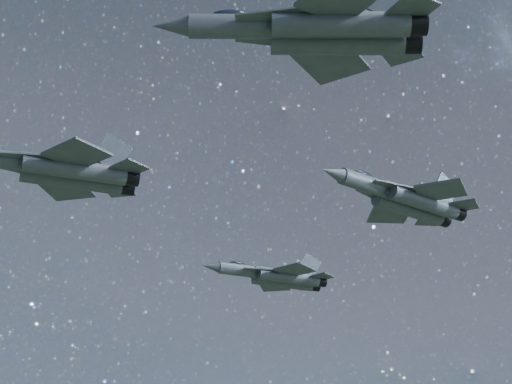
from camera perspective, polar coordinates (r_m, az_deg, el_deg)
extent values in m
cylinder|color=#394148|center=(71.77, -16.44, 2.10)|extent=(7.50, 2.53, 1.55)
cube|color=#394148|center=(71.96, -12.35, 1.51)|extent=(8.28, 2.58, 1.29)
cylinder|color=#394148|center=(70.91, -11.97, 1.48)|extent=(8.49, 2.67, 1.55)
cylinder|color=#394148|center=(72.70, -12.18, 0.82)|extent=(8.49, 2.67, 1.55)
cylinder|color=black|center=(71.44, -8.34, 0.98)|extent=(1.47, 1.59, 1.43)
cylinder|color=black|center=(73.22, -8.64, 0.34)|extent=(1.47, 1.59, 1.43)
cube|color=#394148|center=(70.54, -14.94, 2.28)|extent=(5.23, 1.38, 0.12)
cube|color=#394148|center=(72.97, -15.12, 1.38)|extent=(5.25, 2.70, 0.12)
cube|color=#394148|center=(68.84, -11.85, 2.48)|extent=(5.64, 5.70, 0.20)
cube|color=#394148|center=(74.93, -12.55, 0.24)|extent=(5.20, 5.45, 0.20)
cube|color=#394148|center=(70.32, -8.45, 1.60)|extent=(3.33, 3.37, 0.15)
cube|color=#394148|center=(74.41, -9.12, 0.12)|extent=(3.06, 3.17, 0.15)
cube|color=#394148|center=(71.82, -9.54, 2.60)|extent=(3.47, 0.56, 3.54)
cube|color=#394148|center=(74.03, -9.87, 1.77)|extent=(3.41, 0.90, 3.54)
cylinder|color=#394148|center=(95.13, -0.67, -5.29)|extent=(6.45, 2.44, 1.33)
cone|color=#394148|center=(93.86, -3.02, -4.98)|extent=(2.23, 1.54, 1.20)
ellipsoid|color=black|center=(95.01, -1.25, -4.85)|extent=(2.16, 1.25, 0.66)
cube|color=#394148|center=(96.67, 1.80, -5.62)|extent=(7.12, 2.51, 1.11)
cylinder|color=#394148|center=(95.93, 2.19, -5.71)|extent=(7.29, 2.59, 1.33)
cylinder|color=#394148|center=(97.42, 1.80, -6.01)|extent=(7.29, 2.59, 1.33)
cylinder|color=black|center=(97.48, 4.33, -5.96)|extent=(1.31, 1.41, 1.23)
cylinder|color=black|center=(98.94, 3.91, -6.26)|extent=(1.31, 1.41, 1.23)
cube|color=#394148|center=(94.60, 0.45, -5.24)|extent=(4.45, 0.99, 0.10)
cube|color=#394148|center=(96.63, -0.06, -5.66)|extent=(4.48, 2.49, 0.10)
cube|color=#394148|center=(94.15, 2.59, -5.22)|extent=(4.87, 4.90, 0.17)
cube|color=#394148|center=(99.20, 1.24, -6.26)|extent=(4.37, 4.61, 0.17)
cube|color=#394148|center=(96.45, 4.42, -5.65)|extent=(2.88, 2.90, 0.13)
cube|color=#394148|center=(99.82, 3.46, -6.33)|extent=(2.57, 2.67, 0.13)
cube|color=#394148|center=(97.24, 3.57, -4.93)|extent=(2.97, 0.52, 3.04)
cube|color=#394148|center=(99.07, 3.06, -5.32)|extent=(2.90, 0.90, 3.04)
cylinder|color=#394148|center=(58.35, -0.49, 10.97)|extent=(8.16, 3.11, 1.68)
cone|color=#394148|center=(58.60, -5.66, 10.94)|extent=(2.82, 1.96, 1.51)
ellipsoid|color=black|center=(58.84, -1.78, 11.62)|extent=(2.73, 1.58, 0.83)
cube|color=#394148|center=(58.57, 5.11, 10.87)|extent=(9.00, 3.20, 1.40)
cylinder|color=#394148|center=(57.46, 5.66, 11.09)|extent=(9.22, 3.31, 1.68)
cylinder|color=#394148|center=(59.21, 5.46, 9.87)|extent=(9.22, 3.31, 1.68)
cylinder|color=black|center=(58.17, 10.62, 10.94)|extent=(1.66, 1.78, 1.55)
cylinder|color=black|center=(59.91, 10.26, 9.74)|extent=(1.66, 1.78, 1.55)
cube|color=#394148|center=(57.12, 1.50, 11.71)|extent=(5.66, 3.16, 0.13)
cube|color=#394148|center=(59.49, 1.41, 10.05)|extent=(5.62, 1.24, 0.13)
cube|color=#394148|center=(61.45, 5.02, 8.68)|extent=(6.16, 6.19, 0.22)
cube|color=#394148|center=(57.11, 10.42, 11.94)|extent=(3.24, 3.37, 0.16)
cube|color=#394148|center=(61.10, 9.61, 9.19)|extent=(3.64, 3.66, 0.16)
cube|color=#394148|center=(60.99, 8.34, 11.25)|extent=(3.76, 0.66, 3.84)
cylinder|color=#394148|center=(76.74, 7.77, 0.40)|extent=(7.10, 4.34, 1.50)
cone|color=#394148|center=(73.90, 5.13, 1.29)|extent=(2.66, 2.19, 1.35)
ellipsoid|color=black|center=(76.32, 7.10, 1.11)|extent=(2.50, 1.88, 0.74)
cube|color=#394148|center=(79.98, 10.41, -0.51)|extent=(7.78, 4.61, 1.25)
cylinder|color=#394148|center=(79.47, 11.12, -0.63)|extent=(7.98, 4.74, 1.50)
cylinder|color=#394148|center=(80.67, 10.14, -1.08)|extent=(7.98, 4.74, 1.50)
cylinder|color=black|center=(82.54, 13.26, -1.35)|extent=(1.72, 1.78, 1.39)
cylinder|color=black|center=(83.70, 12.29, -1.78)|extent=(1.72, 1.78, 1.39)
cube|color=#394148|center=(76.97, 9.37, 0.34)|extent=(5.12, 2.21, 0.12)
cube|color=#394148|center=(78.64, 8.06, -0.31)|extent=(4.68, 3.78, 0.12)
cube|color=#394148|center=(78.01, 12.22, 0.09)|extent=(5.47, 5.33, 0.19)
cube|color=#394148|center=(82.10, 8.90, -1.45)|extent=(4.16, 4.57, 0.19)
cube|color=#394148|center=(81.60, 13.71, -0.88)|extent=(3.24, 3.20, 0.14)
cube|color=#394148|center=(84.27, 11.48, -1.87)|extent=(2.43, 2.60, 0.14)
cube|color=#394148|center=(81.97, 12.49, 0.14)|extent=(3.20, 1.29, 3.43)
cube|color=#394148|center=(83.43, 11.29, -0.42)|extent=(2.99, 1.78, 3.43)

